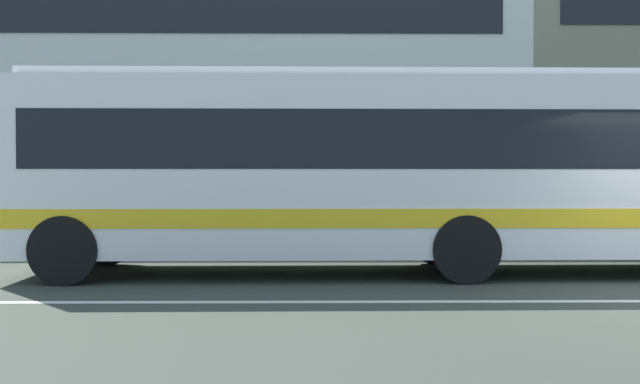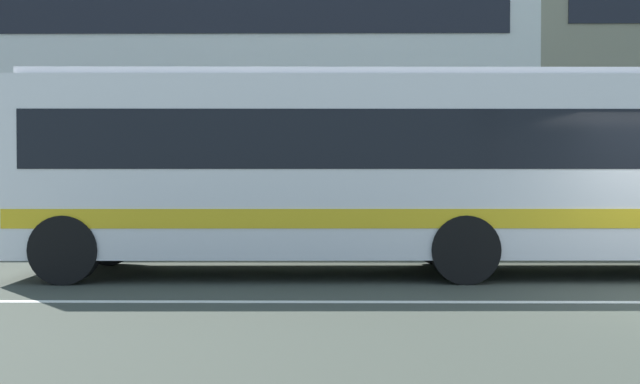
# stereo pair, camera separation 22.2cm
# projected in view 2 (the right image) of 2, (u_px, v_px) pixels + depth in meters

# --- Properties ---
(hedge_row_far) EXTENTS (23.56, 1.10, 0.88)m
(hedge_row_far) POSITION_uv_depth(u_px,v_px,m) (588.00, 228.00, 15.83)
(hedge_row_far) COLOR #32512A
(hedge_row_far) RESTS_ON ground_plane
(apartment_block_left) EXTENTS (22.20, 9.19, 11.70)m
(apartment_block_left) POSITION_uv_depth(u_px,v_px,m) (182.00, 52.00, 25.47)
(apartment_block_left) COLOR silver
(apartment_block_left) RESTS_ON ground_plane
(transit_bus) EXTENTS (12.12, 2.74, 3.16)m
(transit_bus) POSITION_uv_depth(u_px,v_px,m) (403.00, 165.00, 11.75)
(transit_bus) COLOR silver
(transit_bus) RESTS_ON ground_plane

